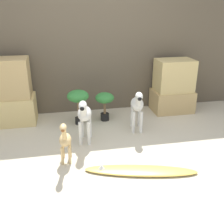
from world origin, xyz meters
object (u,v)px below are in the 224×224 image
zebra_right (137,105)px  potted_palm_front (105,101)px  zebra_left (84,115)px  surfboard (140,171)px  potted_palm_back (78,98)px  giraffe_figurine (65,139)px

zebra_right → potted_palm_front: zebra_right is taller
zebra_left → surfboard: bearing=-57.2°
zebra_left → potted_palm_back: 0.62m
giraffe_figurine → potted_palm_back: (0.24, 1.08, 0.13)m
zebra_left → giraffe_figurine: zebra_left is taller
zebra_left → giraffe_figurine: bearing=-120.9°
zebra_right → surfboard: size_ratio=0.50×
zebra_left → surfboard: size_ratio=0.50×
zebra_left → potted_palm_front: 0.80m
zebra_right → zebra_left: same height
zebra_right → potted_palm_back: zebra_right is taller
zebra_left → potted_palm_back: (-0.04, 0.62, 0.03)m
zebra_right → potted_palm_back: (-0.84, 0.41, 0.03)m
giraffe_figurine → potted_palm_front: 1.33m
potted_palm_back → giraffe_figurine: bearing=-102.4°
surfboard → giraffe_figurine: bearing=155.1°
giraffe_figurine → potted_palm_front: size_ratio=1.20×
zebra_left → giraffe_figurine: 0.55m
giraffe_figurine → potted_palm_back: giraffe_figurine is taller
zebra_left → zebra_right: bearing=14.9°
zebra_left → potted_palm_back: zebra_left is taller
surfboard → zebra_right: bearing=76.3°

